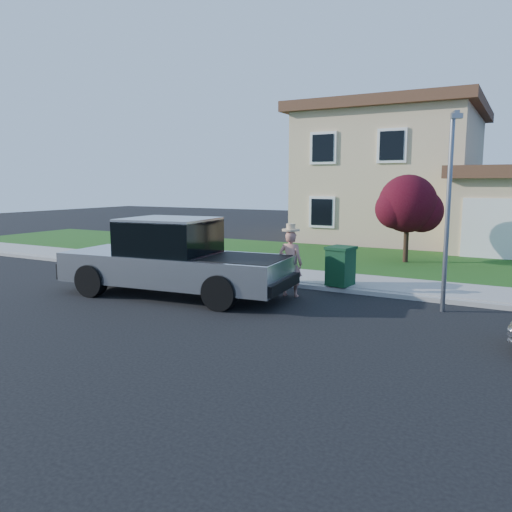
# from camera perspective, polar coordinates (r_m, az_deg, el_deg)

# --- Properties ---
(ground) EXTENTS (80.00, 80.00, 0.00)m
(ground) POSITION_cam_1_polar(r_m,az_deg,el_deg) (12.27, -4.04, -5.68)
(ground) COLOR black
(ground) RESTS_ON ground
(curb) EXTENTS (40.00, 0.20, 0.12)m
(curb) POSITION_cam_1_polar(r_m,az_deg,el_deg) (14.32, 5.64, -3.43)
(curb) COLOR gray
(curb) RESTS_ON ground
(sidewalk) EXTENTS (40.00, 2.00, 0.15)m
(sidewalk) POSITION_cam_1_polar(r_m,az_deg,el_deg) (15.31, 7.24, -2.63)
(sidewalk) COLOR gray
(sidewalk) RESTS_ON ground
(lawn) EXTENTS (40.00, 7.00, 0.10)m
(lawn) POSITION_cam_1_polar(r_m,az_deg,el_deg) (19.52, 12.06, -0.45)
(lawn) COLOR #163E11
(lawn) RESTS_ON ground
(house) EXTENTS (14.00, 11.30, 6.85)m
(house) POSITION_cam_1_polar(r_m,az_deg,el_deg) (26.90, 17.77, 8.36)
(house) COLOR tan
(house) RESTS_ON ground
(pickup_truck) EXTENTS (6.45, 2.75, 2.06)m
(pickup_truck) POSITION_cam_1_polar(r_m,az_deg,el_deg) (13.37, -9.34, -0.42)
(pickup_truck) COLOR black
(pickup_truck) RESTS_ON ground
(woman) EXTENTS (0.68, 0.48, 1.92)m
(woman) POSITION_cam_1_polar(r_m,az_deg,el_deg) (13.12, 3.97, -0.71)
(woman) COLOR tan
(woman) RESTS_ON ground
(ornamental_tree) EXTENTS (2.32, 2.09, 3.18)m
(ornamental_tree) POSITION_cam_1_polar(r_m,az_deg,el_deg) (18.91, 17.04, 5.43)
(ornamental_tree) COLOR black
(ornamental_tree) RESTS_ON lawn
(trash_bin) EXTENTS (0.76, 0.84, 1.08)m
(trash_bin) POSITION_cam_1_polar(r_m,az_deg,el_deg) (14.05, 9.64, -1.09)
(trash_bin) COLOR #0E361C
(trash_bin) RESTS_ON sidewalk
(street_lamp) EXTENTS (0.32, 0.59, 4.50)m
(street_lamp) POSITION_cam_1_polar(r_m,az_deg,el_deg) (12.09, 21.17, 5.87)
(street_lamp) COLOR slate
(street_lamp) RESTS_ON ground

